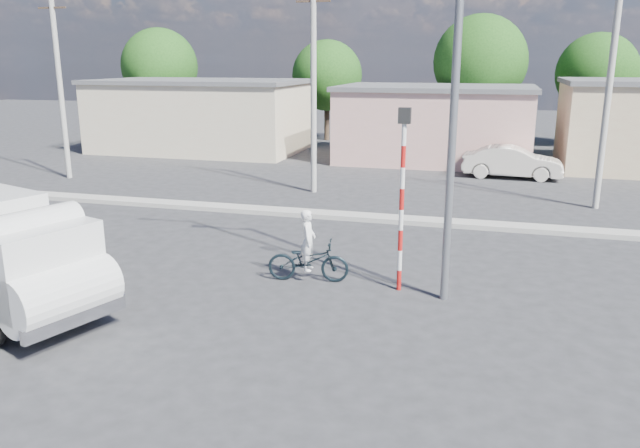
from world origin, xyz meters
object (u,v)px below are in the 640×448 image
(cyclist, at_px, (308,252))
(traffic_pole, at_px, (402,185))
(bicycle, at_px, (308,261))
(streetlight, at_px, (448,81))
(car_cream, at_px, (512,162))

(cyclist, distance_m, traffic_pole, 2.93)
(bicycle, bearing_deg, streetlight, -104.47)
(bicycle, relative_size, streetlight, 0.23)
(traffic_pole, bearing_deg, bicycle, 179.61)
(bicycle, xyz_separation_m, car_cream, (5.16, 16.07, 0.21))
(bicycle, bearing_deg, traffic_pole, -99.28)
(streetlight, bearing_deg, bicycle, 174.42)
(bicycle, distance_m, streetlight, 5.49)
(traffic_pole, distance_m, streetlight, 2.56)
(bicycle, relative_size, car_cream, 0.45)
(bicycle, distance_m, car_cream, 16.88)
(cyclist, bearing_deg, bicycle, -0.00)
(bicycle, distance_m, cyclist, 0.23)
(car_cream, bearing_deg, streetlight, 175.69)
(car_cream, relative_size, traffic_pole, 1.04)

